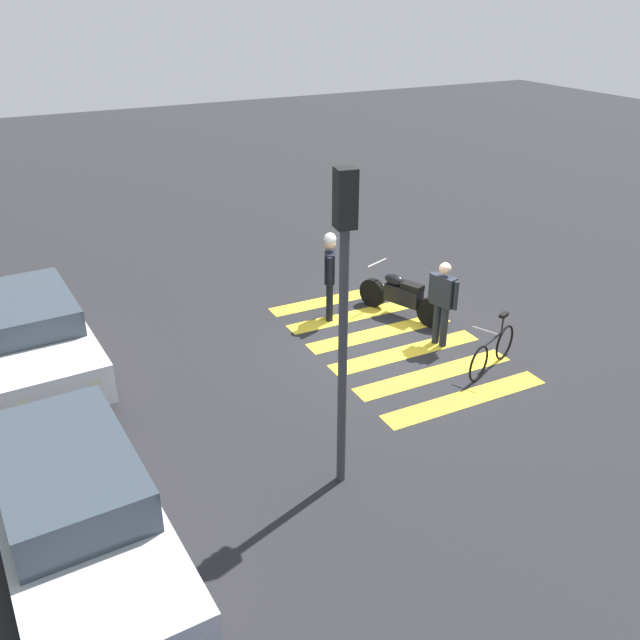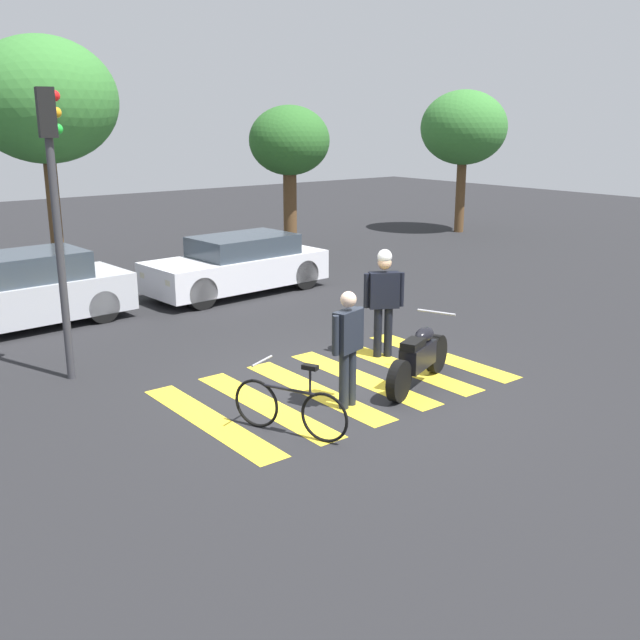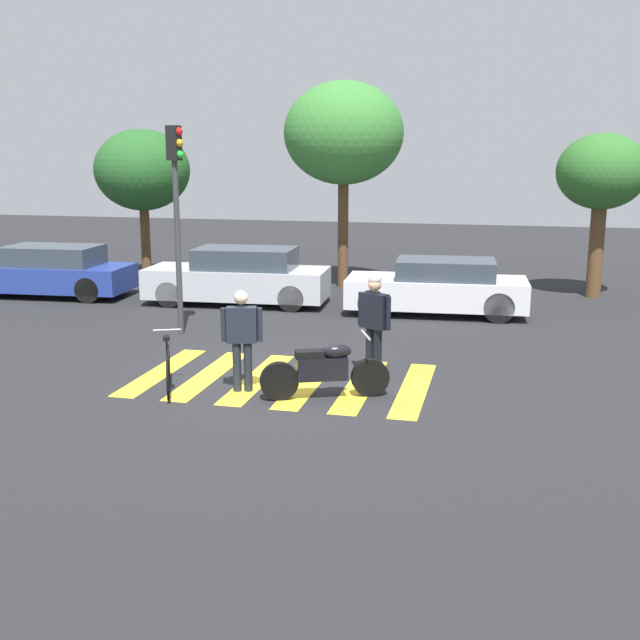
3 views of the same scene
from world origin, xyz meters
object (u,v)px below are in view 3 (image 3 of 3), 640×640
Objects in this scene: officer_on_foot at (374,315)px; officer_by_motorcycle at (242,335)px; leaning_bicycle at (168,369)px; car_silver_sedan at (239,277)px; car_blue_hatchback at (48,272)px; police_motorcycle at (325,370)px; car_white_van at (438,287)px; traffic_light_pole at (177,197)px.

officer_on_foot is 1.11× the size of officer_by_motorcycle.
leaning_bicycle is 7.41m from car_silver_sedan.
car_silver_sedan is at bearing 128.11° from officer_on_foot.
police_motorcycle is at bearing -36.72° from car_blue_hatchback.
leaning_bicycle is 3.59m from officer_on_foot.
car_blue_hatchback is at bearing -178.57° from car_silver_sedan.
officer_on_foot reaches higher than police_motorcycle.
car_blue_hatchback reaches higher than police_motorcycle.
leaning_bicycle is at bearing -46.86° from car_blue_hatchback.
police_motorcycle is 1.07× the size of officer_on_foot.
officer_on_foot is at bearing -96.32° from car_white_van.
car_blue_hatchback reaches higher than leaning_bicycle.
officer_by_motorcycle is 0.38× the size of car_white_van.
leaning_bicycle is 1.35m from officer_by_motorcycle.
police_motorcycle is 0.45× the size of car_white_van.
traffic_light_pole is at bearing -32.15° from car_blue_hatchback.
car_white_van is at bearing 83.68° from officer_on_foot.
car_blue_hatchback is at bearing 138.90° from officer_by_motorcycle.
car_silver_sedan reaches higher than car_blue_hatchback.
police_motorcycle is 7.05m from car_white_van.
leaning_bicycle is at bearing -152.63° from officer_on_foot.
officer_on_foot reaches higher than car_silver_sedan.
leaning_bicycle is 0.35× the size of traffic_light_pole.
officer_by_motorcycle is at bearing 178.68° from police_motorcycle.
traffic_light_pole is at bearing 110.45° from leaning_bicycle.
police_motorcycle is 1.29× the size of leaning_bicycle.
car_silver_sedan is 1.08× the size of traffic_light_pole.
car_white_van is at bearing 80.45° from police_motorcycle.
leaning_bicycle is at bearing -174.75° from police_motorcycle.
police_motorcycle is 11.56m from car_blue_hatchback.
car_silver_sedan is 4.10m from traffic_light_pole.
car_silver_sedan is at bearing 1.43° from car_blue_hatchback.
traffic_light_pole is at bearing 138.00° from police_motorcycle.
police_motorcycle reaches higher than leaning_bicycle.
traffic_light_pole reaches higher than officer_by_motorcycle.
car_blue_hatchback is at bearing 147.85° from traffic_light_pole.
car_blue_hatchback is 5.38m from car_silver_sedan.
officer_by_motorcycle is at bearing -53.74° from traffic_light_pole.
car_silver_sedan reaches higher than police_motorcycle.
officer_by_motorcycle is 7.38m from car_white_van.
car_white_van is (3.74, 7.19, 0.28)m from leaning_bicycle.
car_silver_sedan is at bearing 178.95° from car_white_van.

